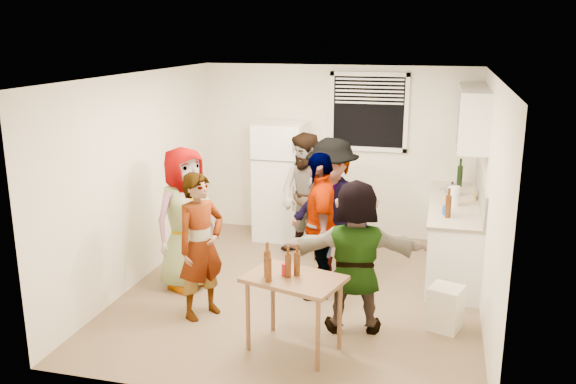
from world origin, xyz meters
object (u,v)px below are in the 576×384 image
(beer_bottle_counter, at_px, (447,217))
(guest_orange, at_px, (353,328))
(refrigerator, at_px, (281,181))
(guest_back_right, at_px, (330,275))
(kettle, at_px, (452,195))
(trash_bin, at_px, (445,306))
(serving_table, at_px, (294,349))
(guest_back_left, at_px, (307,257))
(guest_stripe, at_px, (204,315))
(red_cup, at_px, (286,275))
(guest_grey, at_px, (188,286))
(guest_black, at_px, (319,294))
(blue_cup, at_px, (445,215))
(beer_bottle_table, at_px, (267,277))
(wine_bottle, at_px, (459,187))

(beer_bottle_counter, relative_size, guest_orange, 0.16)
(refrigerator, relative_size, guest_back_right, 0.98)
(kettle, relative_size, guest_back_right, 0.13)
(beer_bottle_counter, xyz_separation_m, trash_bin, (0.02, -0.97, -0.65))
(serving_table, relative_size, guest_back_left, 0.52)
(kettle, distance_m, guest_back_left, 2.08)
(guest_back_left, bearing_deg, guest_stripe, -85.05)
(red_cup, bearing_deg, guest_grey, 143.44)
(guest_stripe, height_order, guest_back_right, guest_back_right)
(serving_table, bearing_deg, guest_black, 90.97)
(red_cup, height_order, guest_back_left, red_cup)
(beer_bottle_counter, distance_m, blue_cup, 0.11)
(kettle, relative_size, serving_table, 0.26)
(serving_table, xyz_separation_m, beer_bottle_table, (-0.24, -0.06, 0.75))
(guest_stripe, xyz_separation_m, guest_black, (1.10, 0.83, 0.00))
(guest_stripe, bearing_deg, trash_bin, -51.70)
(beer_bottle_table, height_order, red_cup, beer_bottle_table)
(trash_bin, height_order, guest_back_left, trash_bin)
(guest_stripe, relative_size, guest_back_left, 0.93)
(trash_bin, distance_m, guest_orange, 0.97)
(blue_cup, bearing_deg, beer_bottle_counter, -77.89)
(beer_bottle_table, distance_m, guest_back_left, 2.62)
(guest_orange, bearing_deg, guest_back_left, -75.25)
(refrigerator, xyz_separation_m, beer_bottle_counter, (2.35, -1.43, 0.05))
(guest_grey, relative_size, guest_stripe, 1.08)
(kettle, bearing_deg, guest_back_left, 177.84)
(kettle, height_order, blue_cup, kettle)
(guest_grey, bearing_deg, beer_bottle_table, -102.55)
(beer_bottle_counter, xyz_separation_m, serving_table, (-1.37, -1.77, -0.90))
(red_cup, height_order, guest_black, red_cup)
(guest_orange, bearing_deg, beer_bottle_counter, -137.48)
(refrigerator, relative_size, guest_orange, 1.08)
(kettle, bearing_deg, blue_cup, -107.39)
(blue_cup, height_order, guest_stripe, blue_cup)
(red_cup, relative_size, guest_black, 0.07)
(beer_bottle_table, bearing_deg, guest_orange, 40.81)
(beer_bottle_counter, bearing_deg, red_cup, -129.87)
(beer_bottle_counter, relative_size, serving_table, 0.29)
(guest_grey, bearing_deg, guest_back_left, -12.49)
(wine_bottle, bearing_deg, red_cup, -116.22)
(kettle, relative_size, beer_bottle_counter, 0.89)
(blue_cup, bearing_deg, refrigerator, 150.47)
(beer_bottle_table, xyz_separation_m, guest_orange, (0.73, 0.63, -0.75))
(beer_bottle_table, relative_size, guest_stripe, 0.16)
(trash_bin, bearing_deg, guest_orange, -165.64)
(trash_bin, distance_m, guest_grey, 3.01)
(red_cup, bearing_deg, blue_cup, 52.27)
(serving_table, bearing_deg, wine_bottle, 65.13)
(beer_bottle_counter, distance_m, guest_grey, 3.16)
(beer_bottle_counter, height_order, guest_stripe, beer_bottle_counter)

